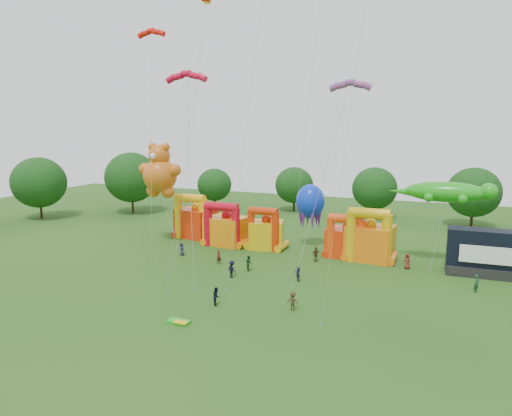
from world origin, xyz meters
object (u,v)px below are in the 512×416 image
at_px(teddy_bear_kite, 164,193).
at_px(spectator_0, 182,249).
at_px(stage_trailer, 487,253).
at_px(gecko_kite, 443,205).
at_px(bouncy_castle_0, 195,221).
at_px(octopus_kite, 309,212).
at_px(spectator_4, 316,254).
at_px(bouncy_castle_2, 266,233).

relative_size(teddy_bear_kite, spectator_0, 8.54).
distance_m(stage_trailer, teddy_bear_kite, 41.98).
height_order(stage_trailer, gecko_kite, gecko_kite).
xyz_separation_m(bouncy_castle_0, octopus_kite, (17.98, 0.49, 2.58)).
relative_size(teddy_bear_kite, octopus_kite, 1.63).
distance_m(bouncy_castle_0, spectator_0, 10.48).
height_order(stage_trailer, teddy_bear_kite, teddy_bear_kite).
distance_m(gecko_kite, spectator_0, 33.24).
distance_m(octopus_kite, spectator_4, 8.03).
bearing_deg(spectator_0, bouncy_castle_2, 60.77).
bearing_deg(spectator_0, stage_trailer, 30.46).
relative_size(teddy_bear_kite, gecko_kite, 1.21).
height_order(bouncy_castle_2, gecko_kite, gecko_kite).
distance_m(gecko_kite, octopus_kite, 17.49).
bearing_deg(bouncy_castle_0, gecko_kite, -3.10).
distance_m(bouncy_castle_2, stage_trailer, 27.50).
bearing_deg(gecko_kite, octopus_kite, 172.07).
bearing_deg(bouncy_castle_2, stage_trailer, -3.10).
height_order(teddy_bear_kite, spectator_0, teddy_bear_kite).
bearing_deg(bouncy_castle_0, teddy_bear_kite, -105.48).
bearing_deg(spectator_0, bouncy_castle_0, 131.18).
bearing_deg(gecko_kite, teddy_bear_kite, -174.02).
distance_m(bouncy_castle_2, gecko_kite, 23.18).
bearing_deg(stage_trailer, bouncy_castle_2, 176.90).
relative_size(bouncy_castle_2, teddy_bear_kite, 0.41).
bearing_deg(octopus_kite, bouncy_castle_2, -153.38).
bearing_deg(spectator_4, bouncy_castle_2, -68.45).
xyz_separation_m(gecko_kite, spectator_4, (-14.43, -3.86, -6.60)).
xyz_separation_m(teddy_bear_kite, spectator_0, (5.13, -3.95, -6.72)).
relative_size(teddy_bear_kite, spectator_4, 7.67).
relative_size(stage_trailer, spectator_0, 4.91).
xyz_separation_m(bouncy_castle_0, gecko_kite, (35.15, -1.91, 4.94)).
bearing_deg(teddy_bear_kite, spectator_4, -0.04).
bearing_deg(octopus_kite, spectator_4, -66.43).
height_order(bouncy_castle_0, bouncy_castle_2, bouncy_castle_0).
height_order(stage_trailer, spectator_0, stage_trailer).
xyz_separation_m(teddy_bear_kite, octopus_kite, (19.58, 6.24, -2.38)).
bearing_deg(bouncy_castle_2, teddy_bear_kite, -166.02).
bearing_deg(stage_trailer, gecko_kite, 159.71).
bearing_deg(teddy_bear_kite, bouncy_castle_2, 13.98).
relative_size(stage_trailer, octopus_kite, 0.94).
height_order(bouncy_castle_2, spectator_4, bouncy_castle_2).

